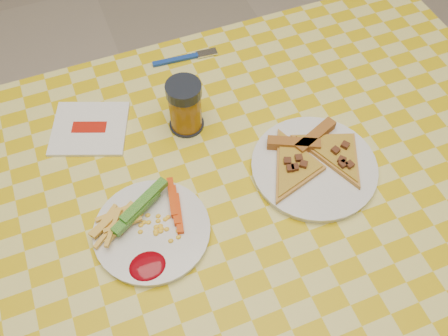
{
  "coord_description": "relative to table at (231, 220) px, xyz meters",
  "views": [
    {
      "loc": [
        -0.18,
        -0.42,
        1.52
      ],
      "look_at": [
        0.01,
        0.06,
        0.78
      ],
      "focal_mm": 40.0,
      "sensor_mm": 36.0,
      "label": 1
    }
  ],
  "objects": [
    {
      "name": "table",
      "position": [
        0.0,
        0.0,
        0.0
      ],
      "size": [
        1.28,
        0.88,
        0.76
      ],
      "color": "silver",
      "rests_on": "ground"
    },
    {
      "name": "fries_veggies",
      "position": [
        -0.16,
        0.0,
        0.1
      ],
      "size": [
        0.18,
        0.17,
        0.04
      ],
      "color": "#ECA24B",
      "rests_on": "plate_left"
    },
    {
      "name": "ground",
      "position": [
        0.0,
        0.0,
        -0.68
      ],
      "size": [
        8.0,
        8.0,
        0.0
      ],
      "primitive_type": "plane",
      "color": "beige",
      "rests_on": "ground"
    },
    {
      "name": "drink_glass",
      "position": [
        -0.02,
        0.19,
        0.13
      ],
      "size": [
        0.07,
        0.07,
        0.11
      ],
      "color": "black",
      "rests_on": "table"
    },
    {
      "name": "plate_left",
      "position": [
        -0.15,
        -0.01,
        0.08
      ],
      "size": [
        0.21,
        0.21,
        0.01
      ],
      "primitive_type": "cylinder",
      "rotation": [
        0.0,
        0.0,
        0.07
      ],
      "color": "silver",
      "rests_on": "table"
    },
    {
      "name": "plate_right",
      "position": [
        0.17,
        0.0,
        0.08
      ],
      "size": [
        0.25,
        0.25,
        0.01
      ],
      "primitive_type": "cylinder",
      "rotation": [
        0.0,
        0.0,
        0.1
      ],
      "color": "silver",
      "rests_on": "table"
    },
    {
      "name": "napkin",
      "position": [
        -0.2,
        0.25,
        0.08
      ],
      "size": [
        0.18,
        0.18,
        0.01
      ],
      "rotation": [
        0.0,
        0.0,
        -0.37
      ],
      "color": "white",
      "rests_on": "table"
    },
    {
      "name": "pizza_slices",
      "position": [
        0.17,
        0.02,
        0.09
      ],
      "size": [
        0.27,
        0.22,
        0.02
      ],
      "color": "#B77E38",
      "rests_on": "plate_right"
    },
    {
      "name": "fork",
      "position": [
        0.04,
        0.37,
        0.08
      ],
      "size": [
        0.15,
        0.03,
        0.01
      ],
      "rotation": [
        0.0,
        0.0,
        -0.08
      ],
      "color": "navy",
      "rests_on": "table"
    }
  ]
}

